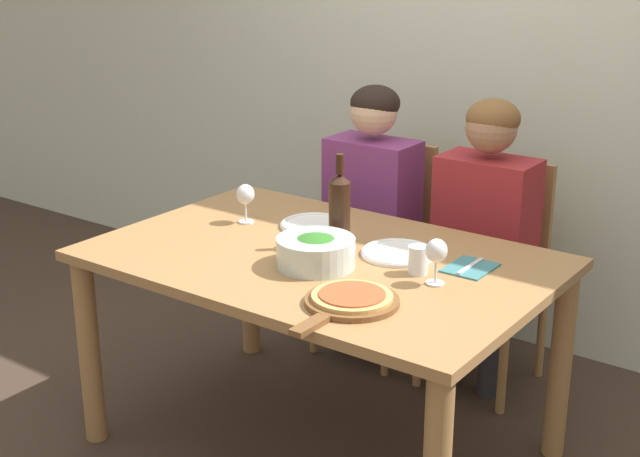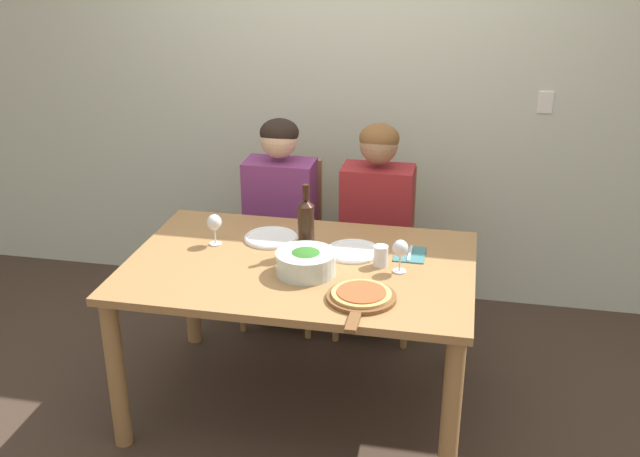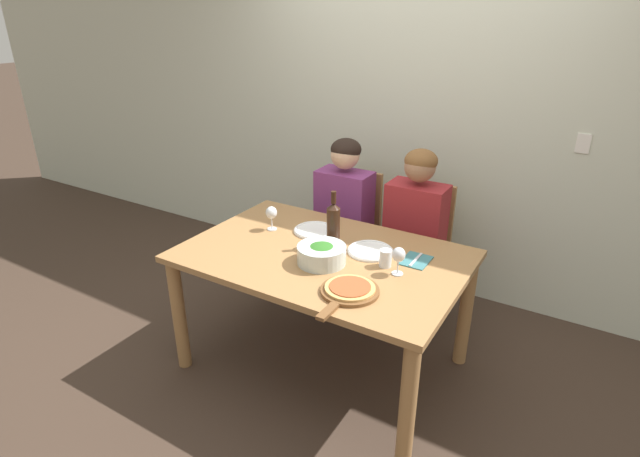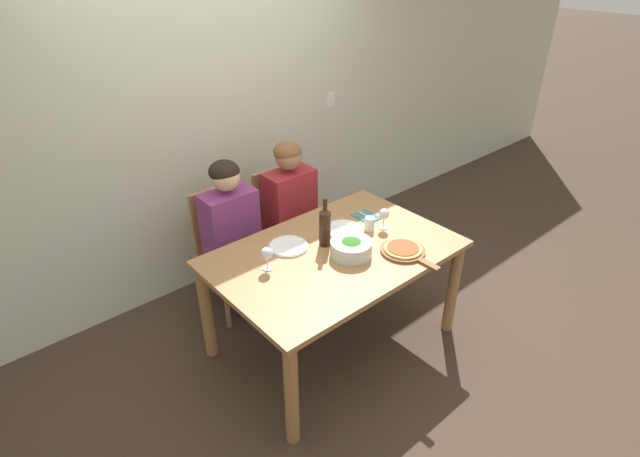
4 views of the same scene
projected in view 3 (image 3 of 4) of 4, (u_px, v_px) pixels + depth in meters
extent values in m
plane|color=#3D2D23|center=(323.00, 362.00, 3.09)|extent=(40.00, 40.00, 0.00)
cube|color=beige|center=(416.00, 109.00, 3.55)|extent=(10.00, 0.05, 2.70)
cube|color=white|center=(583.00, 144.00, 3.05)|extent=(0.08, 0.01, 0.12)
cube|color=#9E7042|center=(323.00, 256.00, 2.79)|extent=(1.55, 1.03, 0.04)
cylinder|color=#9E7042|center=(179.00, 315.00, 2.93)|extent=(0.08, 0.08, 0.72)
cylinder|color=#9E7042|center=(408.00, 407.00, 2.25)|extent=(0.08, 0.08, 0.72)
cylinder|color=#9E7042|center=(271.00, 255.00, 3.64)|extent=(0.08, 0.08, 0.72)
cylinder|color=#9E7042|center=(466.00, 311.00, 2.96)|extent=(0.08, 0.08, 0.72)
cube|color=#9E7042|center=(345.00, 243.00, 3.68)|extent=(0.42, 0.42, 0.04)
cube|color=#9E7042|center=(358.00, 202.00, 3.73)|extent=(0.38, 0.03, 0.49)
cylinder|color=#9E7042|center=(309.00, 273.00, 3.71)|extent=(0.04, 0.04, 0.40)
cylinder|color=#9E7042|center=(355.00, 287.00, 3.53)|extent=(0.04, 0.04, 0.40)
cylinder|color=#9E7042|center=(335.00, 254.00, 4.01)|extent=(0.04, 0.04, 0.40)
cylinder|color=#9E7042|center=(378.00, 265.00, 3.83)|extent=(0.04, 0.04, 0.40)
cube|color=#9E7042|center=(413.00, 261.00, 3.43)|extent=(0.42, 0.42, 0.04)
cube|color=#9E7042|center=(426.00, 216.00, 3.48)|extent=(0.38, 0.03, 0.49)
cylinder|color=#9E7042|center=(375.00, 293.00, 3.46)|extent=(0.04, 0.04, 0.40)
cylinder|color=#9E7042|center=(427.00, 308.00, 3.28)|extent=(0.04, 0.04, 0.40)
cylinder|color=#9E7042|center=(396.00, 270.00, 3.76)|extent=(0.04, 0.04, 0.40)
cylinder|color=#9E7042|center=(446.00, 283.00, 3.58)|extent=(0.04, 0.04, 0.40)
cylinder|color=#28282D|center=(328.00, 268.00, 3.75)|extent=(0.10, 0.10, 0.44)
cylinder|color=#28282D|center=(350.00, 275.00, 3.66)|extent=(0.10, 0.10, 0.44)
cube|color=#7A3370|center=(344.00, 208.00, 3.55)|extent=(0.38, 0.22, 0.54)
cylinder|color=#7A3370|center=(302.00, 233.00, 3.52)|extent=(0.07, 0.31, 0.14)
cylinder|color=#7A3370|center=(352.00, 246.00, 3.33)|extent=(0.07, 0.31, 0.14)
sphere|color=#DBAD89|center=(345.00, 155.00, 3.39)|extent=(0.20, 0.20, 0.20)
ellipsoid|color=black|center=(346.00, 149.00, 3.39)|extent=(0.21, 0.21, 0.15)
cylinder|color=#28282D|center=(395.00, 287.00, 3.49)|extent=(0.10, 0.10, 0.44)
cylinder|color=#28282D|center=(419.00, 294.00, 3.41)|extent=(0.10, 0.10, 0.44)
cube|color=maroon|center=(415.00, 223.00, 3.30)|extent=(0.38, 0.22, 0.54)
cylinder|color=maroon|center=(371.00, 251.00, 3.26)|extent=(0.07, 0.31, 0.14)
cylinder|color=maroon|center=(429.00, 266.00, 3.07)|extent=(0.07, 0.31, 0.14)
sphere|color=#9E7051|center=(420.00, 167.00, 3.14)|extent=(0.20, 0.20, 0.20)
ellipsoid|color=brown|center=(421.00, 161.00, 3.13)|extent=(0.21, 0.21, 0.15)
cylinder|color=black|center=(333.00, 228.00, 2.81)|extent=(0.08, 0.08, 0.24)
cone|color=black|center=(334.00, 206.00, 2.76)|extent=(0.08, 0.08, 0.03)
cylinder|color=black|center=(334.00, 197.00, 2.74)|extent=(0.03, 0.03, 0.07)
cylinder|color=silver|center=(322.00, 254.00, 2.66)|extent=(0.26, 0.26, 0.10)
ellipsoid|color=#2D6B23|center=(322.00, 254.00, 2.66)|extent=(0.22, 0.22, 0.11)
cylinder|color=white|center=(315.00, 231.00, 3.05)|extent=(0.26, 0.26, 0.01)
torus|color=white|center=(315.00, 230.00, 3.05)|extent=(0.25, 0.25, 0.02)
cylinder|color=white|center=(370.00, 251.00, 2.80)|extent=(0.26, 0.26, 0.01)
torus|color=white|center=(370.00, 250.00, 2.79)|extent=(0.25, 0.25, 0.02)
cylinder|color=brown|center=(350.00, 291.00, 2.40)|extent=(0.29, 0.29, 0.02)
cube|color=brown|center=(328.00, 312.00, 2.23)|extent=(0.04, 0.14, 0.02)
cylinder|color=tan|center=(350.00, 288.00, 2.39)|extent=(0.25, 0.25, 0.01)
cylinder|color=#AD4C28|center=(350.00, 286.00, 2.39)|extent=(0.20, 0.20, 0.01)
cylinder|color=silver|center=(272.00, 229.00, 3.08)|extent=(0.06, 0.06, 0.01)
cylinder|color=silver|center=(272.00, 223.00, 3.07)|extent=(0.01, 0.01, 0.07)
ellipsoid|color=silver|center=(271.00, 213.00, 3.04)|extent=(0.07, 0.07, 0.08)
ellipsoid|color=maroon|center=(271.00, 214.00, 3.04)|extent=(0.06, 0.06, 0.03)
cylinder|color=silver|center=(397.00, 274.00, 2.57)|extent=(0.06, 0.06, 0.01)
cylinder|color=silver|center=(398.00, 267.00, 2.55)|extent=(0.01, 0.01, 0.07)
ellipsoid|color=silver|center=(399.00, 255.00, 2.52)|extent=(0.07, 0.07, 0.08)
ellipsoid|color=maroon|center=(398.00, 257.00, 2.53)|extent=(0.06, 0.06, 0.03)
cylinder|color=silver|center=(385.00, 258.00, 2.63)|extent=(0.07, 0.07, 0.09)
cube|color=#387075|center=(416.00, 260.00, 2.70)|extent=(0.14, 0.18, 0.01)
cube|color=silver|center=(416.00, 259.00, 2.70)|extent=(0.01, 0.17, 0.01)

